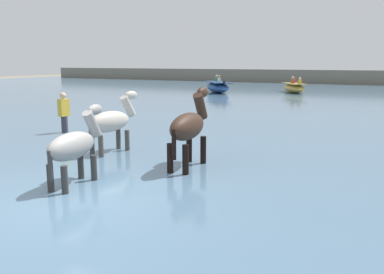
{
  "coord_description": "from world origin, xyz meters",
  "views": [
    {
      "loc": [
        4.73,
        -4.62,
        2.57
      ],
      "look_at": [
        0.39,
        3.53,
        0.85
      ],
      "focal_mm": 37.79,
      "sensor_mm": 36.0,
      "label": 1
    }
  ],
  "objects_px": {
    "horse_trailing_grey": "(74,148)",
    "person_onlooker_right": "(64,116)",
    "boat_distant_east": "(294,88)",
    "horse_flank_pinto": "(111,123)",
    "boat_mid_channel": "(218,87)",
    "horse_lead_dark_bay": "(189,128)"
  },
  "relations": [
    {
      "from": "horse_trailing_grey",
      "to": "person_onlooker_right",
      "type": "bearing_deg",
      "value": 137.19
    },
    {
      "from": "boat_distant_east",
      "to": "horse_flank_pinto",
      "type": "bearing_deg",
      "value": -87.32
    },
    {
      "from": "horse_trailing_grey",
      "to": "boat_distant_east",
      "type": "relative_size",
      "value": 0.53
    },
    {
      "from": "horse_trailing_grey",
      "to": "boat_mid_channel",
      "type": "distance_m",
      "value": 23.28
    },
    {
      "from": "boat_mid_channel",
      "to": "boat_distant_east",
      "type": "bearing_deg",
      "value": 26.66
    },
    {
      "from": "horse_lead_dark_bay",
      "to": "boat_distant_east",
      "type": "bearing_deg",
      "value": 98.61
    },
    {
      "from": "horse_trailing_grey",
      "to": "horse_flank_pinto",
      "type": "xyz_separation_m",
      "value": [
        -1.15,
        2.46,
        0.04
      ]
    },
    {
      "from": "boat_mid_channel",
      "to": "boat_distant_east",
      "type": "relative_size",
      "value": 1.14
    },
    {
      "from": "horse_flank_pinto",
      "to": "person_onlooker_right",
      "type": "xyz_separation_m",
      "value": [
        -3.18,
        1.55,
        -0.22
      ]
    },
    {
      "from": "horse_lead_dark_bay",
      "to": "boat_mid_channel",
      "type": "height_order",
      "value": "horse_lead_dark_bay"
    },
    {
      "from": "horse_trailing_grey",
      "to": "horse_flank_pinto",
      "type": "distance_m",
      "value": 2.72
    },
    {
      "from": "horse_lead_dark_bay",
      "to": "horse_trailing_grey",
      "type": "xyz_separation_m",
      "value": [
        -1.22,
        -2.1,
        -0.15
      ]
    },
    {
      "from": "horse_lead_dark_bay",
      "to": "horse_flank_pinto",
      "type": "bearing_deg",
      "value": 171.23
    },
    {
      "from": "person_onlooker_right",
      "to": "boat_distant_east",
      "type": "bearing_deg",
      "value": 84.07
    },
    {
      "from": "horse_lead_dark_bay",
      "to": "horse_flank_pinto",
      "type": "height_order",
      "value": "horse_lead_dark_bay"
    },
    {
      "from": "horse_trailing_grey",
      "to": "person_onlooker_right",
      "type": "relative_size",
      "value": 1.08
    },
    {
      "from": "horse_trailing_grey",
      "to": "boat_distant_east",
      "type": "distance_m",
      "value": 24.76
    },
    {
      "from": "boat_mid_channel",
      "to": "person_onlooker_right",
      "type": "height_order",
      "value": "person_onlooker_right"
    },
    {
      "from": "horse_flank_pinto",
      "to": "boat_distant_east",
      "type": "bearing_deg",
      "value": 92.68
    },
    {
      "from": "horse_trailing_grey",
      "to": "boat_mid_channel",
      "type": "height_order",
      "value": "horse_trailing_grey"
    },
    {
      "from": "horse_flank_pinto",
      "to": "horse_trailing_grey",
      "type": "bearing_deg",
      "value": -64.91
    },
    {
      "from": "horse_flank_pinto",
      "to": "boat_distant_east",
      "type": "xyz_separation_m",
      "value": [
        -1.04,
        22.19,
        -0.38
      ]
    }
  ]
}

